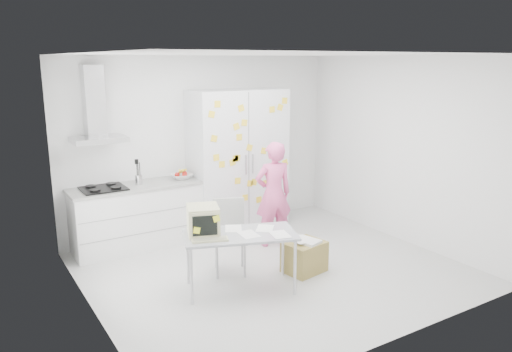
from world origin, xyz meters
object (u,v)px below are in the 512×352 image
person (273,194)px  chair (229,231)px  desk (217,227)px  cardboard_box (304,256)px

person → chair: person is taller
desk → cardboard_box: desk is taller
desk → chair: (0.39, 0.42, -0.25)m
desk → person: bearing=52.9°
person → desk: bearing=43.1°
person → chair: size_ratio=1.64×
desk → cardboard_box: bearing=14.4°
desk → cardboard_box: size_ratio=2.57×
desk → chair: 0.63m
person → cardboard_box: 1.17m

